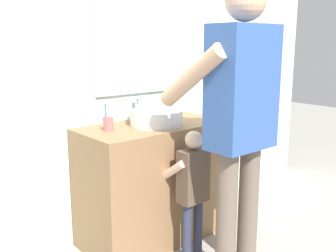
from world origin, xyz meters
name	(u,v)px	position (x,y,z in m)	size (l,w,h in m)	color
ground_plane	(181,251)	(0.00, 0.00, 0.00)	(14.00, 14.00, 0.00)	#9E998E
back_wall	(128,57)	(0.00, 0.62, 1.35)	(4.40, 0.10, 2.70)	silver
vanity_cabinet	(155,182)	(0.00, 0.30, 0.44)	(1.11, 0.54, 0.87)	olive
sink_basin	(156,117)	(0.00, 0.28, 0.93)	(0.38, 0.38, 0.11)	white
faucet	(138,110)	(0.00, 0.51, 0.96)	(0.18, 0.14, 0.18)	#B7BABF
toothbrush_cup	(108,123)	(-0.36, 0.36, 0.93)	(0.07, 0.07, 0.21)	#D86666
child_toddler	(192,183)	(0.00, -0.10, 0.54)	(0.28, 0.28, 0.90)	#2D334C
adult_parent	(239,106)	(0.09, -0.41, 1.09)	(0.56, 0.59, 1.81)	#6B5B4C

